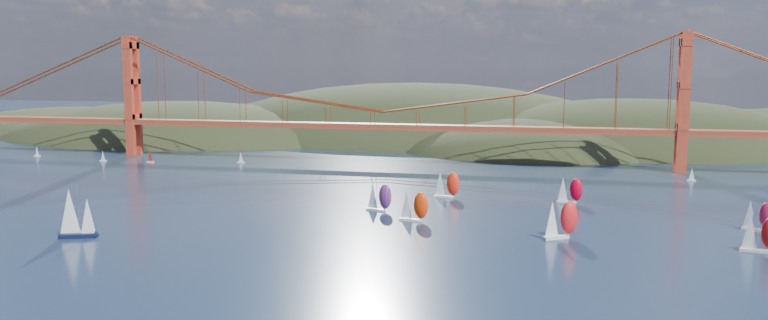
{
  "coord_description": "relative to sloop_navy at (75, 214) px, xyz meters",
  "views": [
    {
      "loc": [
        74.36,
        -130.99,
        43.03
      ],
      "look_at": [
        21.54,
        90.0,
        13.25
      ],
      "focal_mm": 35.0,
      "sensor_mm": 36.0,
      "label": 1
    }
  ],
  "objects": [
    {
      "name": "racer_5",
      "position": [
        80.58,
        75.51,
        -1.55
      ],
      "size": [
        8.28,
        3.47,
        9.44
      ],
      "rotation": [
        0.0,
        0.0,
        -0.06
      ],
      "color": "silver",
      "rests_on": "ground"
    },
    {
      "name": "racer_0",
      "position": [
        77.27,
        38.22,
        -1.62
      ],
      "size": [
        8.23,
        3.98,
        9.28
      ],
      "rotation": [
        0.0,
        0.0,
        -0.15
      ],
      "color": "white",
      "rests_on": "ground"
    },
    {
      "name": "racer_4",
      "position": [
        165.49,
        47.01,
        -1.82
      ],
      "size": [
        7.91,
        4.89,
        8.85
      ],
      "rotation": [
        0.0,
        0.0,
        -0.31
      ],
      "color": "silver",
      "rests_on": "ground"
    },
    {
      "name": "distant_boat_1",
      "position": [
        -78.77,
        128.39,
        -3.6
      ],
      "size": [
        3.0,
        2.0,
        4.7
      ],
      "color": "silver",
      "rests_on": "ground"
    },
    {
      "name": "distant_boat_3",
      "position": [
        -18.02,
        137.65,
        -3.6
      ],
      "size": [
        3.0,
        2.0,
        4.7
      ],
      "color": "silver",
      "rests_on": "ground"
    },
    {
      "name": "distant_boat_0",
      "position": [
        -118.47,
        136.61,
        -3.6
      ],
      "size": [
        3.0,
        2.0,
        4.7
      ],
      "color": "silver",
      "rests_on": "ground"
    },
    {
      "name": "bridge",
      "position": [
        39.85,
        153.09,
        26.23
      ],
      "size": [
        552.0,
        12.0,
        55.0
      ],
      "color": "brown",
      "rests_on": "ground"
    },
    {
      "name": "racer_1",
      "position": [
        116.2,
        26.7,
        -1.04
      ],
      "size": [
        9.22,
        7.37,
        10.51
      ],
      "rotation": [
        0.0,
        0.0,
        0.55
      ],
      "color": "silver",
      "rests_on": "ground"
    },
    {
      "name": "distant_boat_4",
      "position": [
        162.55,
        130.17,
        -3.6
      ],
      "size": [
        3.0,
        2.0,
        4.7
      ],
      "color": "silver",
      "rests_on": "ground"
    },
    {
      "name": "racer_rwb",
      "position": [
        64.78,
        49.47,
        -1.67
      ],
      "size": [
        8.19,
        4.75,
        9.18
      ],
      "rotation": [
        0.0,
        0.0,
        -0.26
      ],
      "color": "silver",
      "rests_on": "ground"
    },
    {
      "name": "sloop_navy",
      "position": [
        0.0,
        0.0,
        0.0
      ],
      "size": [
        9.31,
        7.01,
        13.6
      ],
      "rotation": [
        0.0,
        0.0,
        0.39
      ],
      "color": "black",
      "rests_on": "ground"
    },
    {
      "name": "ground",
      "position": [
        41.6,
        -26.91,
        -6.01
      ],
      "size": [
        1200.0,
        1200.0,
        0.0
      ],
      "primitive_type": "plane",
      "color": "black",
      "rests_on": "ground"
    },
    {
      "name": "racer_3",
      "position": [
        118.69,
        75.02,
        -1.82
      ],
      "size": [
        7.76,
        3.23,
        8.86
      ],
      "rotation": [
        0.0,
        0.0,
        -0.06
      ],
      "color": "silver",
      "rests_on": "ground"
    },
    {
      "name": "headlands",
      "position": [
        86.55,
        251.38,
        -18.46
      ],
      "size": [
        725.0,
        225.0,
        96.0
      ],
      "color": "black",
      "rests_on": "ground"
    },
    {
      "name": "distant_boat_2",
      "position": [
        -56.71,
        129.97,
        -3.6
      ],
      "size": [
        3.0,
        2.0,
        4.7
      ],
      "color": "silver",
      "rests_on": "ground"
    },
    {
      "name": "racer_2",
      "position": [
        160.41,
        23.41,
        -1.48
      ],
      "size": [
        8.52,
        4.34,
        9.58
      ],
      "rotation": [
        0.0,
        0.0,
        -0.18
      ],
      "color": "silver",
      "rests_on": "ground"
    }
  ]
}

